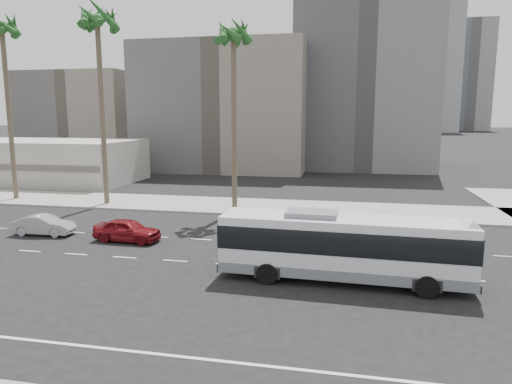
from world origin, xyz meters
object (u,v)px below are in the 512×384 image
(city_bus, at_px, (343,245))
(palm_near, at_px, (233,39))
(palm_mid, at_px, (97,24))
(car_a, at_px, (127,230))
(car_b, at_px, (44,225))
(palm_far, at_px, (2,31))

(city_bus, distance_m, palm_near, 20.83)
(palm_near, xyz_separation_m, palm_mid, (-12.00, 0.84, 1.67))
(car_a, distance_m, car_b, 6.20)
(car_b, xyz_separation_m, palm_near, (10.64, 9.65, 13.10))
(city_bus, distance_m, palm_mid, 29.34)
(palm_mid, bearing_deg, palm_far, 176.56)
(car_b, height_order, palm_near, palm_near)
(palm_far, bearing_deg, palm_near, -3.75)
(palm_near, height_order, palm_mid, palm_mid)
(palm_far, bearing_deg, car_b, -44.93)
(car_b, height_order, palm_mid, palm_mid)
(car_a, distance_m, palm_mid, 19.77)
(car_b, height_order, palm_far, palm_far)
(city_bus, relative_size, car_a, 2.76)
(car_a, height_order, palm_mid, palm_mid)
(city_bus, relative_size, palm_mid, 0.68)
(city_bus, height_order, car_b, city_bus)
(city_bus, bearing_deg, car_b, 168.35)
(car_b, xyz_separation_m, palm_far, (-11.10, 11.07, 14.69))
(car_a, bearing_deg, palm_mid, 37.92)
(city_bus, height_order, palm_far, palm_far)
(city_bus, distance_m, palm_far, 37.15)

